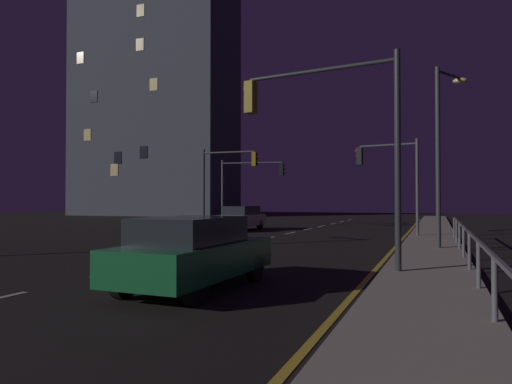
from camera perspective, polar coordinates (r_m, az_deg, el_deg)
The scene contains 13 objects.
ground_plane at distance 20.55m, azimuth -1.84°, elevation -6.43°, with size 112.00×112.00×0.00m, color black.
sidewalk_right at distance 18.91m, azimuth 20.72°, elevation -6.62°, with size 2.28×77.00×0.14m, color #9E937F.
lane_markings_center at distance 23.80m, azimuth 1.49°, elevation -5.68°, with size 0.14×50.00×0.01m.
lane_edge_line at distance 23.95m, azimuth 17.49°, elevation -5.61°, with size 0.14×53.00×0.01m.
car at distance 10.15m, azimuth -7.63°, elevation -7.29°, with size 1.92×4.44×1.57m.
car_oncoming at distance 29.86m, azimuth -1.95°, elevation -3.18°, with size 1.98×4.46×1.57m.
traffic_light_mid_left at distance 13.04m, azimuth 8.47°, elevation 8.77°, with size 4.59×0.81×5.65m.
traffic_light_near_left at distance 34.99m, azimuth -0.71°, elevation 1.68°, with size 4.87×0.94×5.02m.
traffic_light_far_right at distance 25.60m, azimuth 16.00°, elevation 2.81°, with size 3.31×0.65×4.99m.
traffic_light_near_right at distance 31.89m, azimuth -3.64°, elevation 2.44°, with size 4.06×0.44×5.49m.
street_lamp_far_end at distance 19.31m, azimuth 21.95°, elevation 6.11°, with size 1.23×1.76×6.87m.
barrier_fence at distance 11.93m, azimuth 25.16°, elevation -6.02°, with size 0.09×25.17×0.98m.
building_distant at distance 63.69m, azimuth -12.42°, elevation 10.99°, with size 21.10×8.97×30.39m.
Camera 1 is at (8.03, -1.32, 1.92)m, focal length 32.55 mm.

